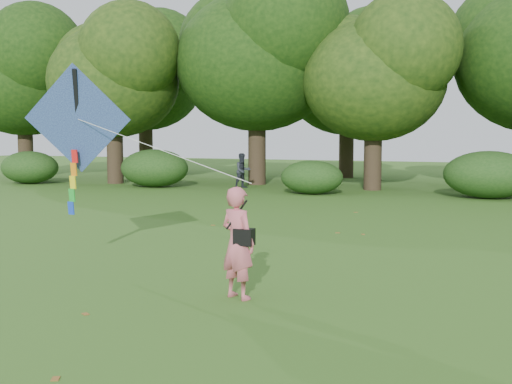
% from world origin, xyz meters
% --- Properties ---
extents(ground, '(100.00, 100.00, 0.00)m').
position_xyz_m(ground, '(0.00, 0.00, 0.00)').
color(ground, '#265114').
rests_on(ground, ground).
extents(man_kite_flyer, '(0.75, 0.63, 1.75)m').
position_xyz_m(man_kite_flyer, '(-0.22, 0.20, 0.88)').
color(man_kite_flyer, '#CD606E').
rests_on(man_kite_flyer, ground).
extents(bystander_left, '(0.99, 1.00, 1.63)m').
position_xyz_m(bystander_left, '(-7.85, 18.78, 0.82)').
color(bystander_left, '#292D36').
rests_on(bystander_left, ground).
extents(crossbody_bag, '(0.43, 0.20, 0.70)m').
position_xyz_m(crossbody_bag, '(-0.11, 0.17, 0.99)').
color(crossbody_bag, black).
rests_on(crossbody_bag, ground).
extents(flying_kite, '(5.33, 1.84, 2.96)m').
position_xyz_m(flying_kite, '(-4.24, 1.64, 2.80)').
color(flying_kite, '#293DB3').
rests_on(flying_kite, ground).
extents(tree_line, '(54.70, 15.30, 9.48)m').
position_xyz_m(tree_line, '(1.67, 22.88, 5.60)').
color(tree_line, '#3A2D1E').
rests_on(tree_line, ground).
extents(shrub_band, '(39.15, 3.22, 1.88)m').
position_xyz_m(shrub_band, '(-0.72, 17.60, 0.86)').
color(shrub_band, '#264919').
rests_on(shrub_band, ground).
extents(fallen_leaves, '(9.77, 15.44, 0.01)m').
position_xyz_m(fallen_leaves, '(-0.63, 2.45, 0.01)').
color(fallen_leaves, brown).
rests_on(fallen_leaves, ground).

